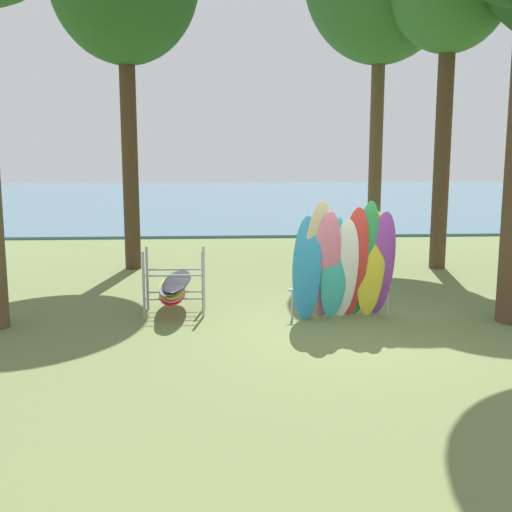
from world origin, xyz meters
The scene contains 4 objects.
ground_plane centered at (0.00, 0.00, 0.00)m, with size 80.00×80.00×0.00m, color olive.
lake_water centered at (0.00, 29.60, 0.05)m, with size 80.00×36.00×0.10m, color #477084.
leaning_board_pile centered at (0.14, 0.56, 1.03)m, with size 2.00×0.94×2.26m.
board_storage_rack centered at (-3.00, 1.28, 0.52)m, with size 1.15×2.13×1.25m.
Camera 1 is at (-2.13, -10.66, 3.12)m, focal length 44.52 mm.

